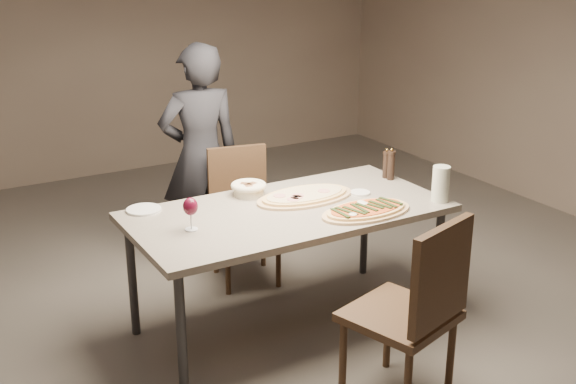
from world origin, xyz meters
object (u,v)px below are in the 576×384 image
ham_pizza (305,196)px  carafe (441,184)px  bread_basket (249,188)px  pepper_mill_left (386,164)px  zucchini_pizza (366,210)px  chair_near (417,304)px  chair_far (242,207)px  dining_table (288,218)px  diner (200,156)px

ham_pizza → carafe: bearing=-51.6°
bread_basket → pepper_mill_left: size_ratio=1.10×
zucchini_pizza → pepper_mill_left: pepper_mill_left is taller
chair_near → chair_far: 1.74m
zucchini_pizza → bread_basket: size_ratio=2.62×
dining_table → chair_far: (0.09, 0.77, -0.19)m
zucchini_pizza → bread_basket: (-0.43, 0.60, 0.03)m
zucchini_pizza → ham_pizza: bearing=90.7°
zucchini_pizza → chair_far: (-0.25, 1.05, -0.27)m
pepper_mill_left → chair_far: pepper_mill_left is taller
pepper_mill_left → carafe: carafe is taller
ham_pizza → pepper_mill_left: bearing=-11.6°
chair_near → bread_basket: bearing=83.0°
pepper_mill_left → diner: diner is taller
carafe → chair_near: chair_near is taller
zucchini_pizza → carafe: 0.50m
diner → carafe: bearing=127.6°
dining_table → carafe: carafe is taller
pepper_mill_left → chair_far: 1.01m
zucchini_pizza → ham_pizza: (-0.17, 0.38, -0.00)m
carafe → pepper_mill_left: bearing=90.3°
pepper_mill_left → diner: size_ratio=0.12×
diner → zucchini_pizza: bearing=112.1°
chair_near → chair_far: chair_near is taller
dining_table → carafe: bearing=-22.0°
zucchini_pizza → chair_near: bearing=-129.8°
chair_near → pepper_mill_left: bearing=42.2°
pepper_mill_left → carafe: bearing=-89.7°
zucchini_pizza → ham_pizza: 0.41m
dining_table → ham_pizza: size_ratio=2.91×
carafe → chair_far: size_ratio=0.24×
bread_basket → pepper_mill_left: (0.91, -0.14, 0.05)m
pepper_mill_left → ham_pizza: bearing=-173.3°
carafe → diner: bearing=121.0°
dining_table → zucchini_pizza: bearing=-39.3°
chair_near → diner: 2.12m
dining_table → diner: bearing=92.4°
dining_table → chair_far: chair_far is taller
bread_basket → diner: size_ratio=0.14×
diner → ham_pizza: bearing=108.6°
chair_far → pepper_mill_left: bearing=152.7°
ham_pizza → carafe: size_ratio=2.93×
ham_pizza → diner: size_ratio=0.40×
carafe → chair_near: 0.99m
pepper_mill_left → carafe: 0.51m
ham_pizza → chair_far: chair_far is taller
zucchini_pizza → pepper_mill_left: size_ratio=2.89×
zucchini_pizza → carafe: size_ratio=2.64×
chair_far → bread_basket: bearing=80.1°
dining_table → zucchini_pizza: (0.34, -0.28, 0.07)m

